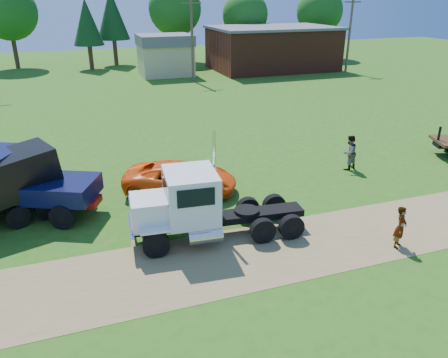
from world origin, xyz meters
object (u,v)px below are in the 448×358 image
object	(u,v)px
white_semi_tractor	(193,206)
spectator_a	(400,227)
navy_truck	(12,183)
orange_pickup	(180,178)

from	to	relation	value
white_semi_tractor	spectator_a	bearing A→B (deg)	-18.77
spectator_a	white_semi_tractor	bearing A→B (deg)	121.11
navy_truck	orange_pickup	world-z (taller)	navy_truck
navy_truck	spectator_a	size ratio (longest dim) A/B	4.01
white_semi_tractor	orange_pickup	world-z (taller)	white_semi_tractor
spectator_a	orange_pickup	bearing A→B (deg)	96.35
white_semi_tractor	navy_truck	bearing A→B (deg)	151.11
white_semi_tractor	spectator_a	world-z (taller)	white_semi_tractor
orange_pickup	spectator_a	bearing A→B (deg)	-115.07
white_semi_tractor	orange_pickup	size ratio (longest dim) A/B	1.31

